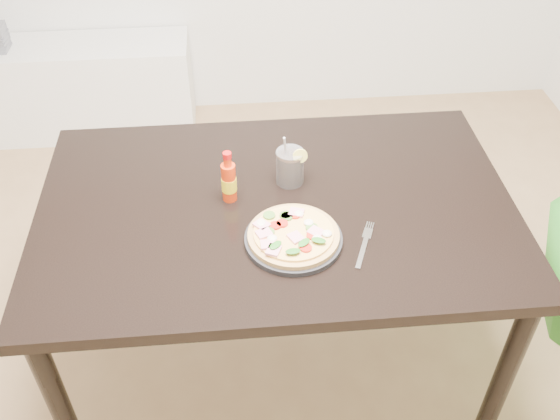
{
  "coord_description": "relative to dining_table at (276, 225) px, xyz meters",
  "views": [
    {
      "loc": [
        0.11,
        -0.93,
        1.94
      ],
      "look_at": [
        0.22,
        0.34,
        0.83
      ],
      "focal_mm": 40.0,
      "sensor_mm": 36.0,
      "label": 1
    }
  ],
  "objects": [
    {
      "name": "fork",
      "position": [
        0.23,
        -0.19,
        0.09
      ],
      "size": [
        0.09,
        0.18,
        0.0
      ],
      "rotation": [
        0.0,
        0.0,
        -0.38
      ],
      "color": "silver",
      "rests_on": "dining_table"
    },
    {
      "name": "plate",
      "position": [
        0.03,
        -0.16,
        0.09
      ],
      "size": [
        0.27,
        0.27,
        0.02
      ],
      "primitive_type": "cylinder",
      "color": "black",
      "rests_on": "dining_table"
    },
    {
      "name": "media_console",
      "position": [
        -1.02,
        1.61,
        -0.42
      ],
      "size": [
        1.4,
        0.34,
        0.5
      ],
      "primitive_type": "cube",
      "color": "white",
      "rests_on": "ground"
    },
    {
      "name": "hot_sauce_bottle",
      "position": [
        -0.13,
        0.04,
        0.15
      ],
      "size": [
        0.05,
        0.05,
        0.17
      ],
      "rotation": [
        0.0,
        0.0,
        0.1
      ],
      "color": "red",
      "rests_on": "dining_table"
    },
    {
      "name": "dining_table",
      "position": [
        0.0,
        0.0,
        0.0
      ],
      "size": [
        1.4,
        0.9,
        0.75
      ],
      "color": "black",
      "rests_on": "ground"
    },
    {
      "name": "cola_cup",
      "position": [
        0.05,
        0.1,
        0.14
      ],
      "size": [
        0.09,
        0.08,
        0.17
      ],
      "rotation": [
        0.0,
        0.0,
        0.26
      ],
      "color": "black",
      "rests_on": "dining_table"
    },
    {
      "name": "pizza",
      "position": [
        0.03,
        -0.16,
        0.11
      ],
      "size": [
        0.25,
        0.25,
        0.03
      ],
      "color": "tan",
      "rests_on": "plate"
    }
  ]
}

